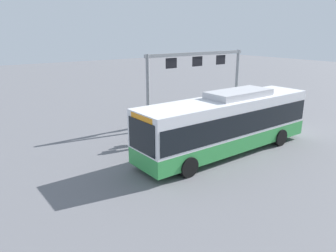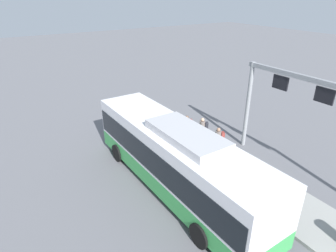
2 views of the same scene
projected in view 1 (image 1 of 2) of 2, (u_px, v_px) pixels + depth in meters
The scene contains 8 objects.
ground_plane at pixel (225, 152), 18.36m from camera, with size 120.00×120.00×0.00m, color slate.
platform_curb at pixel (211, 129), 22.34m from camera, with size 10.00×2.80×0.16m, color #9E9E99.
bus_main at pixel (227, 121), 17.85m from camera, with size 11.32×2.90×3.46m.
person_boarding at pixel (137, 134), 18.69m from camera, with size 0.44×0.59×1.67m.
person_waiting_near at pixel (149, 127), 19.54m from camera, with size 0.54×0.61×1.67m.
person_waiting_mid at pixel (171, 123), 20.33m from camera, with size 0.50×0.60×1.67m.
platform_sign_gantry at pixel (197, 72), 23.66m from camera, with size 9.00×0.24×5.20m.
trash_bin at pixel (255, 113), 24.53m from camera, with size 0.52×0.52×0.90m, color #2D5133.
Camera 1 is at (12.69, 12.04, 6.64)m, focal length 34.37 mm.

